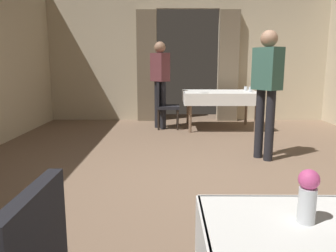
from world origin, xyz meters
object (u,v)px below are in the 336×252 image
Objects in this scene: flower_vase_near at (308,194)px; person_waiter_by_doorway at (160,78)px; chair_mid_left at (164,103)px; dining_table_mid at (220,95)px; glass_mid_a at (251,89)px; glass_mid_b at (246,88)px; plate_mid_c at (204,93)px; person_diner_standing_aside at (267,84)px.

flower_vase_near is 5.61m from person_waiter_by_doorway.
chair_mid_left is at bearing -11.91° from person_waiter_by_doorway.
glass_mid_a reaches higher than dining_table_mid.
dining_table_mid is 1.59× the size of chair_mid_left.
glass_mid_b is 1.79m from person_waiter_by_doorway.
glass_mid_a is 0.06× the size of person_waiter_by_doorway.
person_waiter_by_doorway reaches higher than glass_mid_a.
plate_mid_c is at bearing -25.63° from person_waiter_by_doorway.
person_waiter_by_doorway is (-0.08, 0.02, 0.51)m from chair_mid_left.
flower_vase_near is at bearing -83.20° from person_waiter_by_doorway.
glass_mid_a is (1.10, 5.40, -0.05)m from flower_vase_near.
flower_vase_near reaches higher than glass_mid_b.
plate_mid_c is (0.75, -0.38, 0.24)m from chair_mid_left.
person_waiter_by_doorway reaches higher than dining_table_mid.
glass_mid_a is at bearing 82.04° from person_diner_standing_aside.
chair_mid_left is 0.54× the size of person_waiter_by_doorway.
plate_mid_c reaches higher than dining_table_mid.
dining_table_mid is 5.57m from flower_vase_near.
glass_mid_a is at bearing 13.81° from plate_mid_c.
chair_mid_left is at bearing 122.46° from person_diner_standing_aside.
flower_vase_near is 2.22× the size of glass_mid_b.
glass_mid_b is 1.12m from plate_mid_c.
person_diner_standing_aside is (1.40, -2.20, 0.51)m from chair_mid_left.
glass_mid_a is at bearing -5.12° from chair_mid_left.
dining_table_mid is at bearing -0.34° from chair_mid_left.
plate_mid_c is 1.95m from person_diner_standing_aside.
plate_mid_c is at bearing 88.16° from flower_vase_near.
flower_vase_near reaches higher than chair_mid_left.
chair_mid_left reaches higher than glass_mid_b.
chair_mid_left is (-1.12, 0.01, -0.16)m from dining_table_mid.
chair_mid_left is 4.91× the size of flower_vase_near.
plate_mid_c is at bearing -26.93° from chair_mid_left.
glass_mid_b is (-0.00, 0.39, -0.01)m from glass_mid_a.
person_waiter_by_doorway is at bearing 174.58° from glass_mid_a.
person_diner_standing_aside is (-0.28, -2.44, 0.23)m from glass_mid_b.
chair_mid_left is 10.93× the size of glass_mid_b.
person_diner_standing_aside is at bearing -97.96° from glass_mid_a.
chair_mid_left is 8.67× the size of glass_mid_a.
dining_table_mid is at bearing 45.01° from plate_mid_c.
flower_vase_near is 0.95× the size of plate_mid_c.
person_diner_standing_aside reaches higher than dining_table_mid.
dining_table_mid is 17.41× the size of glass_mid_b.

